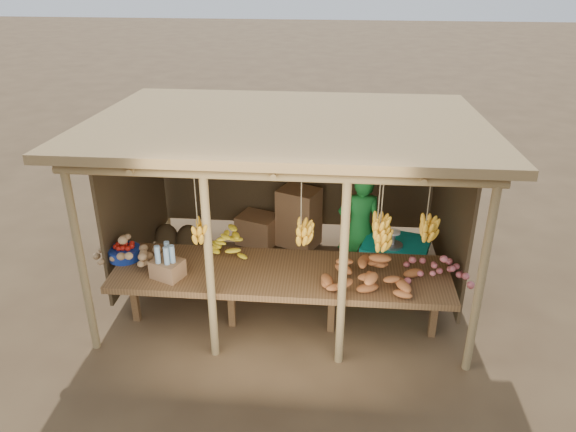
{
  "coord_description": "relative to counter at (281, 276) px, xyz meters",
  "views": [
    {
      "loc": [
        0.57,
        -6.48,
        4.21
      ],
      "look_at": [
        0.0,
        0.0,
        1.05
      ],
      "focal_mm": 35.0,
      "sensor_mm": 36.0,
      "label": 1
    }
  ],
  "objects": [
    {
      "name": "potato_heap",
      "position": [
        -1.82,
        0.02,
        0.24
      ],
      "size": [
        1.08,
        0.78,
        0.37
      ],
      "primitive_type": null,
      "rotation": [
        0.0,
        0.0,
        -0.22
      ],
      "color": "tan",
      "rests_on": "counter"
    },
    {
      "name": "stall_structure",
      "position": [
        0.05,
        0.89,
        1.17
      ],
      "size": [
        4.7,
        3.5,
        2.43
      ],
      "color": "#987C4E",
      "rests_on": "ground"
    },
    {
      "name": "bottle_box",
      "position": [
        -1.26,
        -0.23,
        0.22
      ],
      "size": [
        0.41,
        0.37,
        0.42
      ],
      "color": "#956942",
      "rests_on": "counter"
    },
    {
      "name": "burlap_sacks",
      "position": [
        -1.75,
        1.76,
        -0.52
      ],
      "size": [
        0.72,
        0.38,
        0.51
      ],
      "color": "#4B3A22",
      "rests_on": "ground"
    },
    {
      "name": "onion_heap",
      "position": [
        1.75,
        -0.01,
        0.24
      ],
      "size": [
        0.85,
        0.58,
        0.36
      ],
      "primitive_type": null,
      "rotation": [
        0.0,
        0.0,
        0.14
      ],
      "color": "#CD6367",
      "rests_on": "counter"
    },
    {
      "name": "counter",
      "position": [
        0.0,
        0.0,
        0.0
      ],
      "size": [
        3.9,
        1.05,
        0.8
      ],
      "color": "brown",
      "rests_on": "ground"
    },
    {
      "name": "ground",
      "position": [
        -0.0,
        0.95,
        -0.74
      ],
      "size": [
        60.0,
        60.0,
        0.0
      ],
      "primitive_type": "plane",
      "color": "brown",
      "rests_on": "ground"
    },
    {
      "name": "banana_pile",
      "position": [
        -0.65,
        0.35,
        0.23
      ],
      "size": [
        0.61,
        0.45,
        0.35
      ],
      "primitive_type": null,
      "rotation": [
        0.0,
        0.0,
        0.24
      ],
      "color": "yellow",
      "rests_on": "counter"
    },
    {
      "name": "tomato_basin",
      "position": [
        -1.9,
        0.13,
        0.14
      ],
      "size": [
        0.38,
        0.38,
        0.2
      ],
      "rotation": [
        0.0,
        0.0,
        0.23
      ],
      "color": "navy",
      "rests_on": "counter"
    },
    {
      "name": "tarp_crate",
      "position": [
        1.41,
        0.91,
        -0.34
      ],
      "size": [
        0.98,
        0.9,
        0.97
      ],
      "color": "brown",
      "rests_on": "ground"
    },
    {
      "name": "vendor",
      "position": [
        0.93,
        1.17,
        0.06
      ],
      "size": [
        0.63,
        0.46,
        1.61
      ],
      "primitive_type": "imported",
      "rotation": [
        0.0,
        0.0,
        3.28
      ],
      "color": "#1B7D2E",
      "rests_on": "ground"
    },
    {
      "name": "sweet_potato_heap",
      "position": [
        1.0,
        -0.2,
        0.24
      ],
      "size": [
        1.19,
        0.93,
        0.36
      ],
      "primitive_type": null,
      "rotation": [
        0.0,
        0.0,
        -0.32
      ],
      "color": "#AC5E2C",
      "rests_on": "counter"
    },
    {
      "name": "carton_stack",
      "position": [
        -0.14,
        2.08,
        -0.33
      ],
      "size": [
        1.34,
        0.65,
        0.92
      ],
      "color": "#956942",
      "rests_on": "ground"
    }
  ]
}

